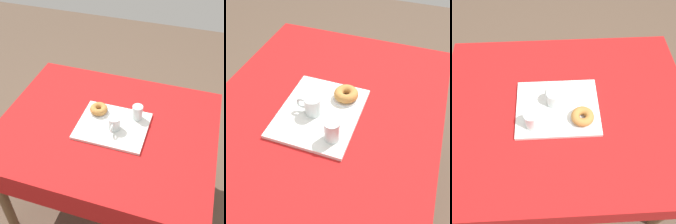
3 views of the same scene
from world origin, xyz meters
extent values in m
plane|color=brown|center=(0.00, 0.00, 0.00)|extent=(6.00, 6.00, 0.00)
cube|color=red|center=(0.00, 0.00, 0.74)|extent=(1.29, 1.03, 0.03)
cube|color=red|center=(0.00, -0.51, 0.65)|extent=(1.29, 0.01, 0.14)
cube|color=red|center=(0.00, 0.51, 0.65)|extent=(1.29, 0.01, 0.14)
cylinder|color=brown|center=(-0.55, -0.42, 0.36)|extent=(0.06, 0.06, 0.72)
cylinder|color=brown|center=(0.55, -0.42, 0.36)|extent=(0.06, 0.06, 0.72)
cylinder|color=brown|center=(-0.55, 0.42, 0.36)|extent=(0.06, 0.06, 0.72)
cylinder|color=brown|center=(0.55, 0.42, 0.36)|extent=(0.06, 0.06, 0.72)
cube|color=white|center=(-0.04, 0.00, 0.76)|extent=(0.41, 0.34, 0.02)
cylinder|color=silver|center=(-0.05, 0.02, 0.81)|extent=(0.07, 0.07, 0.08)
cylinder|color=#84380F|center=(-0.05, 0.02, 0.81)|extent=(0.06, 0.06, 0.06)
torus|color=silver|center=(-0.06, 0.07, 0.82)|extent=(0.01, 0.05, 0.05)
cylinder|color=silver|center=(-0.16, -0.10, 0.82)|extent=(0.06, 0.06, 0.09)
cylinder|color=silver|center=(-0.16, -0.10, 0.81)|extent=(0.05, 0.05, 0.07)
cylinder|color=silver|center=(0.08, -0.08, 0.78)|extent=(0.12, 0.12, 0.01)
torus|color=#BC7F3D|center=(0.08, -0.08, 0.80)|extent=(0.11, 0.11, 0.04)
camera|label=1|loc=(-0.42, 1.22, 2.03)|focal=48.72mm
camera|label=2|loc=(-0.81, -0.36, 1.62)|focal=44.58mm
camera|label=3|loc=(-0.04, -0.72, 1.80)|focal=40.55mm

